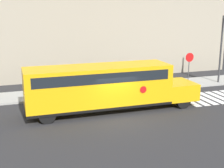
% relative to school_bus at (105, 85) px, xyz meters
% --- Properties ---
extents(ground_plane, '(60.00, 60.00, 0.00)m').
position_rel_school_bus_xyz_m(ground_plane, '(0.37, -1.57, -1.75)').
color(ground_plane, '#28282B').
extents(sidewalk_strip, '(44.00, 3.00, 0.15)m').
position_rel_school_bus_xyz_m(sidewalk_strip, '(0.37, 4.93, -1.67)').
color(sidewalk_strip, '#9E9E99').
rests_on(sidewalk_strip, ground).
extents(building_backdrop, '(32.00, 4.00, 11.47)m').
position_rel_school_bus_xyz_m(building_backdrop, '(0.37, 11.43, 3.99)').
color(building_backdrop, '#9E937F').
rests_on(building_backdrop, ground).
extents(crosswalk_stripes, '(4.70, 3.20, 0.01)m').
position_rel_school_bus_xyz_m(crosswalk_stripes, '(8.56, 0.43, -1.74)').
color(crosswalk_stripes, white).
rests_on(crosswalk_stripes, ground).
extents(school_bus, '(11.47, 2.57, 3.05)m').
position_rel_school_bus_xyz_m(school_bus, '(0.00, 0.00, 0.00)').
color(school_bus, '#EAA80F').
rests_on(school_bus, ground).
extents(stop_sign, '(0.77, 0.10, 2.94)m').
position_rel_school_bus_xyz_m(stop_sign, '(8.71, 4.00, 0.22)').
color(stop_sign, '#38383A').
rests_on(stop_sign, ground).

